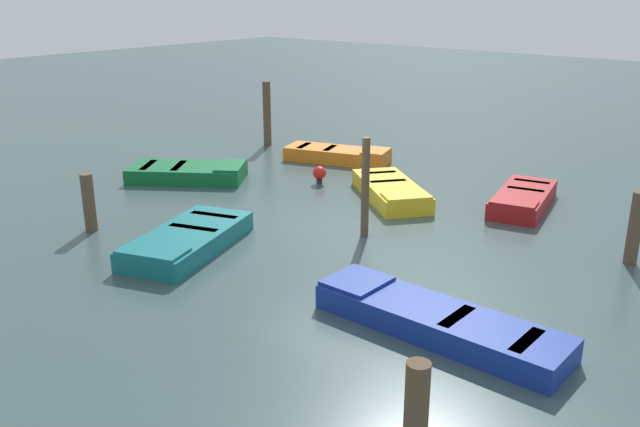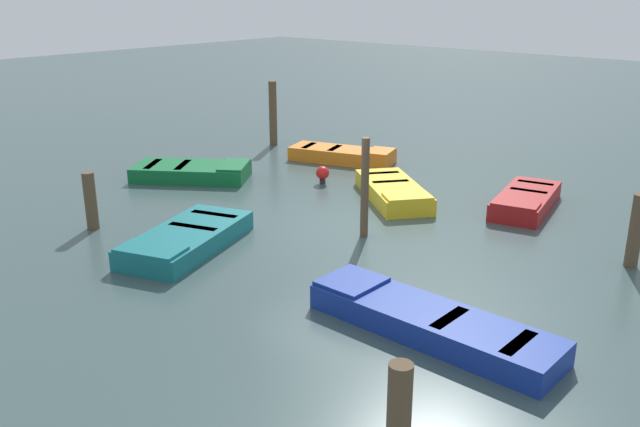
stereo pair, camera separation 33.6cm
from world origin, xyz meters
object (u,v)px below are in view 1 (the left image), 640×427
(rowboat_blue, at_px, (436,320))
(mooring_piling_far_left, at_px, (89,203))
(rowboat_orange, at_px, (338,154))
(mooring_piling_near_right, at_px, (416,418))
(rowboat_yellow, at_px, (391,191))
(mooring_piling_mid_right, at_px, (365,188))
(mooring_piling_center, at_px, (635,228))
(marker_buoy, at_px, (319,173))
(rowboat_teal, at_px, (187,240))
(rowboat_red, at_px, (523,199))
(rowboat_green, at_px, (188,172))
(mooring_piling_mid_left, at_px, (267,114))

(rowboat_blue, relative_size, mooring_piling_far_left, 3.16)
(rowboat_orange, relative_size, mooring_piling_near_right, 2.44)
(rowboat_yellow, relative_size, mooring_piling_near_right, 2.29)
(mooring_piling_mid_right, xyz_separation_m, mooring_piling_near_right, (4.79, -5.61, -0.39))
(rowboat_yellow, bearing_deg, mooring_piling_mid_right, -29.63)
(mooring_piling_center, xyz_separation_m, marker_buoy, (-8.13, 0.38, -0.43))
(rowboat_teal, relative_size, marker_buoy, 7.11)
(mooring_piling_far_left, bearing_deg, mooring_piling_near_right, -12.20)
(mooring_piling_near_right, bearing_deg, rowboat_red, 107.42)
(rowboat_green, relative_size, rowboat_yellow, 1.08)
(rowboat_red, height_order, rowboat_yellow, same)
(rowboat_green, xyz_separation_m, mooring_piling_mid_left, (-1.26, 4.43, 0.84))
(rowboat_blue, bearing_deg, rowboat_green, -17.65)
(mooring_piling_center, height_order, marker_buoy, mooring_piling_center)
(rowboat_blue, bearing_deg, mooring_piling_center, -106.45)
(rowboat_yellow, bearing_deg, rowboat_orange, -174.19)
(rowboat_red, relative_size, rowboat_green, 0.89)
(rowboat_blue, relative_size, rowboat_red, 1.36)
(mooring_piling_mid_left, bearing_deg, rowboat_orange, -3.88)
(mooring_piling_far_left, distance_m, marker_buoy, 6.19)
(rowboat_orange, bearing_deg, mooring_piling_near_right, -65.97)
(rowboat_red, bearing_deg, rowboat_blue, 0.89)
(rowboat_blue, height_order, mooring_piling_near_right, mooring_piling_near_right)
(rowboat_blue, relative_size, mooring_piling_mid_left, 1.92)
(rowboat_yellow, relative_size, mooring_piling_center, 2.17)
(rowboat_teal, distance_m, mooring_piling_far_left, 2.62)
(mooring_piling_mid_right, bearing_deg, rowboat_teal, -127.56)
(rowboat_yellow, xyz_separation_m, rowboat_orange, (-3.36, 2.11, -0.00))
(rowboat_blue, distance_m, rowboat_green, 10.18)
(rowboat_teal, xyz_separation_m, rowboat_orange, (-2.14, 7.61, 0.00))
(rowboat_teal, xyz_separation_m, mooring_piling_mid_right, (2.27, 2.95, 0.86))
(rowboat_yellow, bearing_deg, mooring_piling_center, 33.34)
(mooring_piling_mid_left, height_order, marker_buoy, mooring_piling_mid_left)
(mooring_piling_mid_left, relative_size, marker_buoy, 4.39)
(rowboat_orange, distance_m, mooring_piling_far_left, 8.22)
(rowboat_green, bearing_deg, mooring_piling_mid_right, -38.98)
(rowboat_blue, relative_size, rowboat_yellow, 1.30)
(rowboat_blue, height_order, mooring_piling_far_left, mooring_piling_far_left)
(rowboat_blue, xyz_separation_m, rowboat_red, (-1.60, 6.74, 0.00))
(mooring_piling_near_right, bearing_deg, mooring_piling_mid_left, 139.68)
(mooring_piling_near_right, bearing_deg, marker_buoy, 135.09)
(rowboat_orange, height_order, mooring_piling_near_right, mooring_piling_near_right)
(mooring_piling_mid_left, bearing_deg, mooring_piling_near_right, -40.32)
(rowboat_red, height_order, marker_buoy, marker_buoy)
(rowboat_teal, xyz_separation_m, mooring_piling_far_left, (-2.52, -0.59, 0.42))
(mooring_piling_center, height_order, mooring_piling_mid_right, mooring_piling_mid_right)
(rowboat_blue, relative_size, rowboat_orange, 1.22)
(rowboat_teal, height_order, mooring_piling_mid_left, mooring_piling_mid_left)
(mooring_piling_near_right, bearing_deg, mooring_piling_mid_right, 130.50)
(mooring_piling_center, height_order, mooring_piling_near_right, mooring_piling_center)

